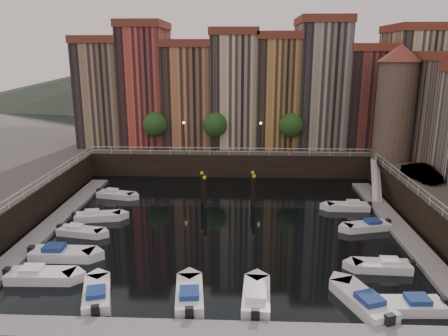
{
  "coord_description": "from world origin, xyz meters",
  "views": [
    {
      "loc": [
        1.72,
        -38.9,
        15.9
      ],
      "look_at": [
        -0.17,
        4.0,
        4.47
      ],
      "focal_mm": 35.0,
      "sensor_mm": 36.0,
      "label": 1
    }
  ],
  "objects_px": {
    "boat_left_1": "(61,254)",
    "car_a": "(425,171)",
    "boat_left_0": "(40,275)",
    "boat_left_2": "(80,231)",
    "corner_tower": "(396,101)",
    "car_b": "(422,174)",
    "mooring_pilings": "(228,190)",
    "gangway": "(376,178)"
  },
  "relations": [
    {
      "from": "boat_left_2",
      "to": "boat_left_1",
      "type": "bearing_deg",
      "value": -77.28
    },
    {
      "from": "corner_tower",
      "to": "mooring_pilings",
      "type": "distance_m",
      "value": 23.36
    },
    {
      "from": "car_b",
      "to": "boat_left_0",
      "type": "bearing_deg",
      "value": -171.98
    },
    {
      "from": "car_a",
      "to": "car_b",
      "type": "xyz_separation_m",
      "value": [
        -0.93,
        -1.38,
        0.05
      ]
    },
    {
      "from": "corner_tower",
      "to": "gangway",
      "type": "bearing_deg",
      "value": -122.8
    },
    {
      "from": "gangway",
      "to": "mooring_pilings",
      "type": "relative_size",
      "value": 1.4
    },
    {
      "from": "boat_left_2",
      "to": "car_a",
      "type": "relative_size",
      "value": 1.05
    },
    {
      "from": "corner_tower",
      "to": "car_b",
      "type": "height_order",
      "value": "corner_tower"
    },
    {
      "from": "boat_left_1",
      "to": "car_a",
      "type": "distance_m",
      "value": 36.79
    },
    {
      "from": "gangway",
      "to": "boat_left_0",
      "type": "bearing_deg",
      "value": -144.55
    },
    {
      "from": "corner_tower",
      "to": "mooring_pilings",
      "type": "bearing_deg",
      "value": -155.4
    },
    {
      "from": "gangway",
      "to": "car_a",
      "type": "distance_m",
      "value": 5.56
    },
    {
      "from": "mooring_pilings",
      "to": "car_b",
      "type": "xyz_separation_m",
      "value": [
        19.93,
        -0.26,
        2.11
      ]
    },
    {
      "from": "boat_left_0",
      "to": "car_b",
      "type": "height_order",
      "value": "car_b"
    },
    {
      "from": "mooring_pilings",
      "to": "car_a",
      "type": "distance_m",
      "value": 21.0
    },
    {
      "from": "corner_tower",
      "to": "car_b",
      "type": "xyz_separation_m",
      "value": [
        0.16,
        -9.31,
        -6.43
      ]
    },
    {
      "from": "corner_tower",
      "to": "boat_left_1",
      "type": "bearing_deg",
      "value": -145.66
    },
    {
      "from": "gangway",
      "to": "car_a",
      "type": "xyz_separation_m",
      "value": [
        4.0,
        -3.43,
        1.8
      ]
    },
    {
      "from": "boat_left_1",
      "to": "car_a",
      "type": "xyz_separation_m",
      "value": [
        33.71,
        14.35,
        3.31
      ]
    },
    {
      "from": "car_a",
      "to": "car_b",
      "type": "height_order",
      "value": "car_b"
    },
    {
      "from": "mooring_pilings",
      "to": "boat_left_2",
      "type": "distance_m",
      "value": 15.71
    },
    {
      "from": "mooring_pilings",
      "to": "boat_left_0",
      "type": "xyz_separation_m",
      "value": [
        -12.99,
        -16.71,
        -1.26
      ]
    },
    {
      "from": "mooring_pilings",
      "to": "boat_left_2",
      "type": "height_order",
      "value": "mooring_pilings"
    },
    {
      "from": "boat_left_0",
      "to": "boat_left_2",
      "type": "xyz_separation_m",
      "value": [
        -0.09,
        8.12,
        -0.06
      ]
    },
    {
      "from": "boat_left_1",
      "to": "car_a",
      "type": "relative_size",
      "value": 1.24
    },
    {
      "from": "gangway",
      "to": "mooring_pilings",
      "type": "bearing_deg",
      "value": -164.91
    },
    {
      "from": "corner_tower",
      "to": "car_a",
      "type": "height_order",
      "value": "corner_tower"
    },
    {
      "from": "boat_left_0",
      "to": "car_a",
      "type": "relative_size",
      "value": 1.2
    },
    {
      "from": "car_b",
      "to": "corner_tower",
      "type": "bearing_deg",
      "value": 72.45
    },
    {
      "from": "mooring_pilings",
      "to": "boat_left_0",
      "type": "height_order",
      "value": "mooring_pilings"
    },
    {
      "from": "corner_tower",
      "to": "car_a",
      "type": "distance_m",
      "value": 10.3
    },
    {
      "from": "corner_tower",
      "to": "boat_left_2",
      "type": "height_order",
      "value": "corner_tower"
    },
    {
      "from": "boat_left_0",
      "to": "car_b",
      "type": "distance_m",
      "value": 36.96
    },
    {
      "from": "car_b",
      "to": "mooring_pilings",
      "type": "bearing_deg",
      "value": 160.72
    },
    {
      "from": "boat_left_0",
      "to": "boat_left_1",
      "type": "xyz_separation_m",
      "value": [
        0.15,
        3.48,
        0.01
      ]
    },
    {
      "from": "boat_left_2",
      "to": "gangway",
      "type": "bearing_deg",
      "value": 33.53
    },
    {
      "from": "gangway",
      "to": "corner_tower",
      "type": "bearing_deg",
      "value": 57.2
    },
    {
      "from": "boat_left_2",
      "to": "mooring_pilings",
      "type": "bearing_deg",
      "value": 43.14
    },
    {
      "from": "corner_tower",
      "to": "car_b",
      "type": "relative_size",
      "value": 2.98
    },
    {
      "from": "gangway",
      "to": "boat_left_0",
      "type": "relative_size",
      "value": 1.65
    },
    {
      "from": "boat_left_0",
      "to": "boat_left_2",
      "type": "height_order",
      "value": "boat_left_0"
    },
    {
      "from": "gangway",
      "to": "car_b",
      "type": "bearing_deg",
      "value": -57.51
    }
  ]
}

